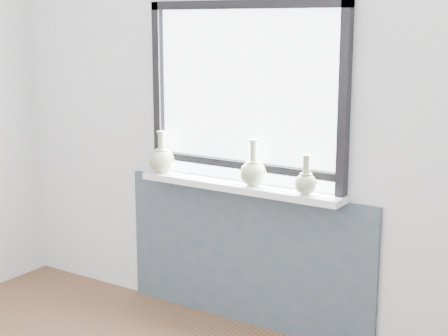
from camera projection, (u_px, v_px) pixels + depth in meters
The scene contains 7 objects.
back_wall at pixel (248, 114), 4.03m from camera, with size 3.60×0.02×2.60m, color silver.
apron_panel at pixel (245, 256), 4.18m from camera, with size 1.70×0.03×0.86m, color #47505E.
windowsill at pixel (239, 187), 4.03m from camera, with size 1.32×0.18×0.04m, color white.
window at pixel (245, 90), 3.97m from camera, with size 1.30×0.06×1.05m.
vase_a at pixel (162, 159), 4.30m from camera, with size 0.17×0.17×0.26m.
vase_b at pixel (253, 172), 3.95m from camera, with size 0.16×0.16×0.27m.
vase_c at pixel (306, 182), 3.75m from camera, with size 0.13×0.13×0.22m.
Camera 1 is at (2.08, -1.62, 1.83)m, focal length 55.00 mm.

